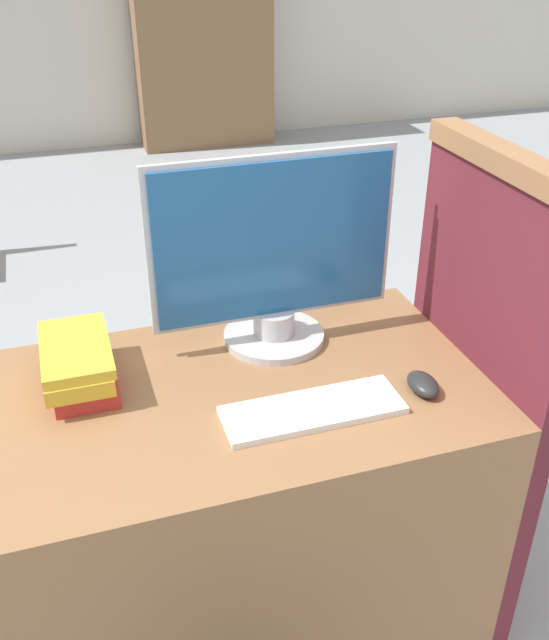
% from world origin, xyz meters
% --- Properties ---
extents(desk, '(1.13, 0.69, 0.78)m').
position_xyz_m(desk, '(0.00, 0.35, 0.39)').
color(desk, '#8C603D').
rests_on(desk, ground_plane).
extents(carrel_divider, '(0.07, 0.58, 1.30)m').
position_xyz_m(carrel_divider, '(0.59, 0.29, 0.66)').
color(carrel_divider, '#5B1E28').
rests_on(carrel_divider, ground_plane).
extents(monitor, '(0.61, 0.26, 0.48)m').
position_xyz_m(monitor, '(0.14, 0.53, 1.01)').
color(monitor, '#B7B7BC').
rests_on(monitor, desk).
extents(keyboard, '(0.40, 0.14, 0.02)m').
position_xyz_m(keyboard, '(0.12, 0.21, 0.79)').
color(keyboard, white).
rests_on(keyboard, desk).
extents(mouse, '(0.06, 0.10, 0.04)m').
position_xyz_m(mouse, '(0.39, 0.21, 0.80)').
color(mouse, '#262626').
rests_on(mouse, desk).
extents(book_stack, '(0.16, 0.27, 0.11)m').
position_xyz_m(book_stack, '(-0.35, 0.47, 0.84)').
color(book_stack, '#B72D28').
rests_on(book_stack, desk).
extents(bookshelf_far, '(1.09, 0.32, 1.90)m').
position_xyz_m(bookshelf_far, '(0.97, 4.97, 0.95)').
color(bookshelf_far, '#846042').
rests_on(bookshelf_far, ground_plane).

